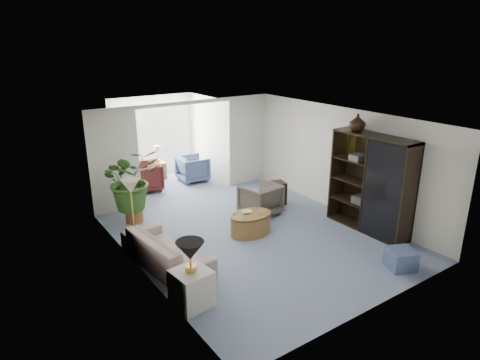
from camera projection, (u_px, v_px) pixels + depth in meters
floor at (256, 237)px, 8.84m from camera, size 6.00×6.00×0.00m
sunroom_floor at (171, 184)px, 12.04m from camera, size 2.60×2.60×0.00m
back_pier_left at (115, 161)px, 9.76m from camera, size 1.20×0.12×2.50m
back_pier_right at (247, 140)px, 11.80m from camera, size 1.20×0.12×2.50m
back_header at (185, 103)px, 10.39m from camera, size 2.60×0.12×0.10m
window_pane at (153, 130)px, 12.43m from camera, size 2.20×0.02×1.50m
window_blinds at (153, 130)px, 12.41m from camera, size 2.20×0.02×1.50m
framed_picture at (346, 144)px, 9.53m from camera, size 0.04×0.50×0.40m
sofa at (166, 250)px, 7.66m from camera, size 1.03×2.13×0.60m
end_table at (192, 288)px, 6.50m from camera, size 0.60×0.60×0.60m
table_lamp at (190, 251)px, 6.29m from camera, size 0.44×0.44×0.30m
floor_lamp at (130, 186)px, 8.13m from camera, size 0.36×0.36×0.28m
coffee_table at (251, 224)px, 8.93m from camera, size 1.17×1.17×0.45m
coffee_bowl at (246, 212)px, 8.90m from camera, size 0.25×0.25×0.05m
coffee_cup at (259, 212)px, 8.84m from camera, size 0.13×0.13×0.10m
wingback_chair at (260, 199)px, 9.87m from camera, size 0.89×0.92×0.75m
side_table_dark at (275, 193)px, 10.51m from camera, size 0.55×0.48×0.57m
entertainment_cabinet at (371, 184)px, 8.88m from camera, size 0.50×1.89×2.10m
cabinet_urn at (357, 122)px, 8.87m from camera, size 0.35×0.35×0.36m
ottoman at (401, 259)px, 7.58m from camera, size 0.60×0.60×0.36m
plant_pot at (134, 215)px, 9.53m from camera, size 0.40×0.40×0.32m
house_plant at (131, 179)px, 9.25m from camera, size 1.27×1.10×1.41m
sunroom_chair_blue at (193, 169)px, 12.20m from camera, size 0.86×0.84×0.74m
sunroom_chair_maroon at (144, 177)px, 11.39m from camera, size 0.90×0.88×0.77m
sunroom_table at (158, 171)px, 12.42m from camera, size 0.43×0.34×0.50m
shelf_clutter at (373, 184)px, 8.76m from camera, size 0.30×1.13×1.06m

